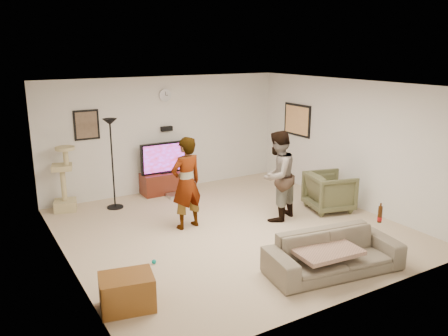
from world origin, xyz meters
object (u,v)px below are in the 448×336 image
cat_tree (63,179)px  side_table (127,292)px  tv (166,157)px  beer_bottle (380,214)px  floor_lamp (113,164)px  sofa (334,253)px  person_left (186,183)px  tv_stand (167,182)px  person_right (277,176)px  armchair (329,192)px

cat_tree → side_table: cat_tree is taller
tv → beer_bottle: tv is taller
tv → side_table: tv is taller
tv → floor_lamp: floor_lamp is taller
tv → side_table: 4.64m
sofa → side_table: 2.88m
person_left → beer_bottle: bearing=118.7°
sofa → beer_bottle: bearing=8.9°
tv_stand → tv: 0.56m
sofa → person_right: bearing=83.9°
person_right → cat_tree: bearing=-60.9°
tv → person_left: person_left is taller
floor_lamp → cat_tree: 0.98m
tv_stand → person_right: (1.10, -2.52, 0.60)m
floor_lamp → cat_tree: bearing=157.8°
floor_lamp → cat_tree: floor_lamp is taller
floor_lamp → armchair: size_ratio=2.17×
person_left → beer_bottle: (1.94, -2.55, -0.12)m
person_right → armchair: person_right is taller
floor_lamp → side_table: (-0.99, -3.61, -0.67)m
cat_tree → tv_stand: bearing=0.9°
sofa → beer_bottle: beer_bottle is taller
cat_tree → armchair: cat_tree is taller
tv_stand → floor_lamp: bearing=-163.1°
tv_stand → sofa: (0.54, -4.59, 0.05)m
tv → beer_bottle: bearing=-72.6°
tv → side_table: (-2.28, -4.00, -0.58)m
tv_stand → beer_bottle: beer_bottle is taller
tv → side_table: size_ratio=1.75×
side_table → person_right: bearing=23.6°
person_right → armchair: bearing=150.4°
tv_stand → armchair: bearing=-49.2°
tv → cat_tree: size_ratio=0.88×
tv_stand → floor_lamp: (-1.29, -0.39, 0.66)m
beer_bottle → armchair: (0.85, 1.94, -0.32)m
floor_lamp → person_right: 3.20m
tv_stand → person_left: person_left is taller
floor_lamp → beer_bottle: 5.00m
tv → person_right: bearing=-66.5°
person_left → person_right: size_ratio=0.98×
beer_bottle → tv: bearing=107.4°
cat_tree → sofa: 5.31m
person_right → sofa: (-0.55, -2.06, -0.55)m
floor_lamp → armchair: bearing=-32.3°
tv → person_right: (1.10, -2.52, 0.04)m
person_left → beer_bottle: size_ratio=6.52×
tv_stand → side_table: (-2.28, -4.00, -0.02)m
sofa → person_left: bearing=121.2°
floor_lamp → side_table: size_ratio=2.77×
beer_bottle → side_table: size_ratio=0.39×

